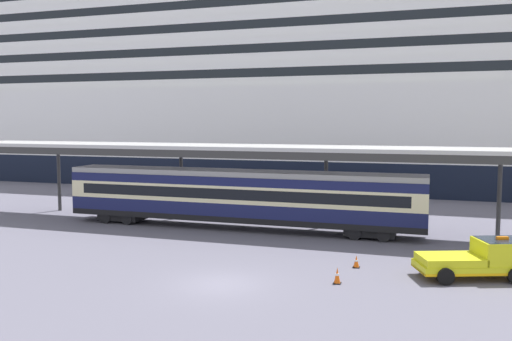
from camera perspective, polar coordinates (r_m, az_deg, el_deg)
name	(u,v)px	position (r m, az deg, el deg)	size (l,w,h in m)	color
ground_plane	(221,284)	(25.44, -3.78, -11.95)	(400.00, 400.00, 0.00)	slate
cruise_ship	(220,79)	(71.53, -3.83, 9.67)	(145.96, 24.79, 39.71)	black
platform_canopy	(240,149)	(37.49, -1.70, 2.32)	(45.28, 5.07, 5.83)	#B6B6B6
train_carriage	(238,196)	(37.44, -1.89, -2.73)	(25.32, 2.81, 4.11)	black
service_truck	(482,258)	(28.22, 22.92, -8.55)	(5.58, 3.71, 2.02)	yellow
traffic_cone_near	(356,262)	(28.48, 10.61, -9.50)	(0.36, 0.36, 0.64)	black
traffic_cone_mid	(337,276)	(25.63, 8.63, -10.99)	(0.36, 0.36, 0.77)	black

